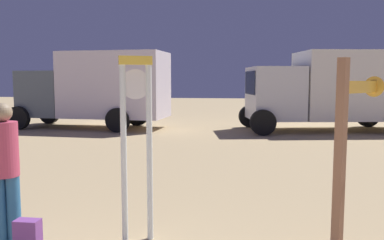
% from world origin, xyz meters
% --- Properties ---
extents(standing_clock, '(0.38, 0.23, 2.19)m').
position_xyz_m(standing_clock, '(-0.53, 2.91, 1.30)').
color(standing_clock, white).
rests_on(standing_clock, ground_plane).
extents(arrow_sign, '(0.82, 0.92, 2.15)m').
position_xyz_m(arrow_sign, '(2.01, 3.23, 1.44)').
color(arrow_sign, '#9E6C4D').
rests_on(arrow_sign, ground_plane).
extents(person_near_clock, '(0.32, 0.32, 1.65)m').
position_xyz_m(person_near_clock, '(-2.03, 2.63, 0.92)').
color(person_near_clock, teal).
rests_on(person_near_clock, ground_plane).
extents(backpack, '(0.26, 0.19, 0.44)m').
position_xyz_m(backpack, '(-1.55, 2.25, 0.22)').
color(backpack, '#7A408C').
rests_on(backpack, ground_plane).
extents(box_truck_near, '(7.19, 3.62, 2.97)m').
position_xyz_m(box_truck_near, '(4.38, 13.88, 1.62)').
color(box_truck_near, silver).
rests_on(box_truck_near, ground_plane).
extents(box_truck_far, '(6.18, 2.75, 3.00)m').
position_xyz_m(box_truck_far, '(-5.05, 13.45, 1.61)').
color(box_truck_far, silver).
rests_on(box_truck_far, ground_plane).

